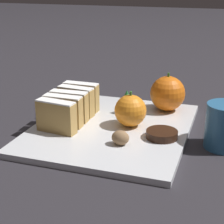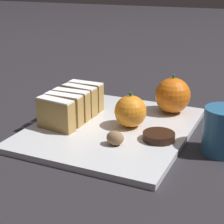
{
  "view_description": "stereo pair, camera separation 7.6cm",
  "coord_description": "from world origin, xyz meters",
  "views": [
    {
      "loc": [
        0.23,
        -0.67,
        0.31
      ],
      "look_at": [
        0.0,
        0.0,
        0.04
      ],
      "focal_mm": 60.0,
      "sensor_mm": 36.0,
      "label": 1
    },
    {
      "loc": [
        0.3,
        -0.65,
        0.31
      ],
      "look_at": [
        0.0,
        0.0,
        0.04
      ],
      "focal_mm": 60.0,
      "sensor_mm": 36.0,
      "label": 2
    }
  ],
  "objects": [
    {
      "name": "stollen_slice_second",
      "position": [
        -0.09,
        -0.03,
        0.04
      ],
      "size": [
        0.08,
        0.02,
        0.06
      ],
      "color": "tan",
      "rests_on": "serving_platter"
    },
    {
      "name": "stollen_slice_fourth",
      "position": [
        -0.09,
        0.03,
        0.04
      ],
      "size": [
        0.08,
        0.03,
        0.06
      ],
      "color": "tan",
      "rests_on": "serving_platter"
    },
    {
      "name": "orange_near",
      "position": [
        0.04,
        0.01,
        0.04
      ],
      "size": [
        0.07,
        0.07,
        0.07
      ],
      "color": "orange",
      "rests_on": "serving_platter"
    },
    {
      "name": "chocolate_cookie",
      "position": [
        0.11,
        -0.03,
        0.02
      ],
      "size": [
        0.06,
        0.06,
        0.01
      ],
      "color": "black",
      "rests_on": "serving_platter"
    },
    {
      "name": "orange_far",
      "position": [
        0.09,
        0.13,
        0.05
      ],
      "size": [
        0.08,
        0.08,
        0.09
      ],
      "color": "orange",
      "rests_on": "serving_platter"
    },
    {
      "name": "serving_platter",
      "position": [
        0.0,
        0.0,
        0.01
      ],
      "size": [
        0.31,
        0.36,
        0.01
      ],
      "color": "silver",
      "rests_on": "ground_plane"
    },
    {
      "name": "evergreen_sprig",
      "position": [
        0.01,
        0.08,
        0.04
      ],
      "size": [
        0.05,
        0.05,
        0.05
      ],
      "color": "#23662D",
      "rests_on": "serving_platter"
    },
    {
      "name": "ground_plane",
      "position": [
        0.0,
        0.0,
        0.0
      ],
      "size": [
        6.0,
        6.0,
        0.0
      ],
      "primitive_type": "plane",
      "color": "#28262B"
    },
    {
      "name": "stollen_slice_fifth",
      "position": [
        -0.1,
        0.07,
        0.04
      ],
      "size": [
        0.08,
        0.03,
        0.06
      ],
      "color": "tan",
      "rests_on": "serving_platter"
    },
    {
      "name": "stollen_slice_front",
      "position": [
        -0.09,
        -0.06,
        0.04
      ],
      "size": [
        0.08,
        0.03,
        0.06
      ],
      "color": "tan",
      "rests_on": "serving_platter"
    },
    {
      "name": "stollen_slice_third",
      "position": [
        -0.1,
        0.0,
        0.04
      ],
      "size": [
        0.08,
        0.03,
        0.06
      ],
      "color": "tan",
      "rests_on": "serving_platter"
    },
    {
      "name": "walnut",
      "position": [
        0.04,
        -0.08,
        0.03
      ],
      "size": [
        0.03,
        0.03,
        0.03
      ],
      "color": "#8E6B47",
      "rests_on": "serving_platter"
    }
  ]
}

